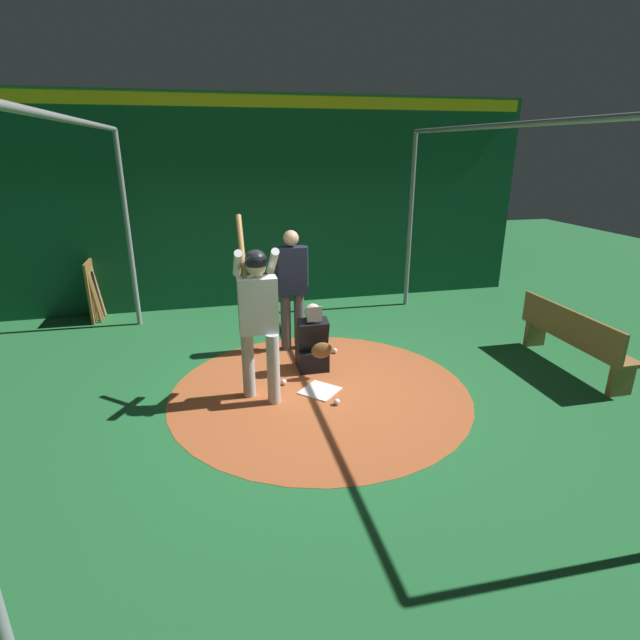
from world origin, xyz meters
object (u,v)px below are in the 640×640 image
catcher (313,344)px  batter (258,311)px  bat_rack (95,291)px  baseball_1 (337,402)px  umpire (292,284)px  bench (573,337)px  baseball_2 (284,382)px  baseball_0 (335,351)px  home_plate (320,391)px

catcher → batter: bearing=-50.5°
bat_rack → baseball_1: (4.05, 3.33, -0.45)m
catcher → bat_rack: bat_rack is taller
baseball_1 → umpire: bearing=-174.1°
bench → baseball_2: 3.96m
umpire → bat_rack: (-2.23, -3.14, -0.52)m
batter → baseball_2: bearing=131.4°
bench → baseball_1: (0.27, -3.39, -0.41)m
catcher → baseball_0: 0.72m
catcher → baseball_1: size_ratio=12.86×
catcher → baseball_1: (1.03, 0.06, -0.33)m
catcher → baseball_0: size_ratio=12.86×
batter → bench: bearing=88.5°
bench → baseball_0: (-1.23, -3.01, -0.41)m
umpire → baseball_1: umpire is taller
umpire → bat_rack: bearing=-125.4°
home_plate → baseball_2: size_ratio=5.68×
bat_rack → baseball_0: (2.56, 3.71, -0.45)m
home_plate → baseball_0: bearing=156.2°
catcher → baseball_1: catcher is taller
home_plate → baseball_0: (-1.12, 0.49, 0.03)m
umpire → home_plate: bearing=3.0°
bench → baseball_2: size_ratio=25.60×
home_plate → umpire: (-1.45, -0.08, 1.00)m
home_plate → umpire: 1.76m
batter → bat_rack: batter is taller
bench → baseball_0: 3.28m
batter → baseball_0: 1.98m
umpire → baseball_0: umpire is taller
bench → baseball_2: bearing=-95.7°
baseball_0 → umpire: bearing=-120.3°
bat_rack → catcher: bearing=47.2°
bat_rack → baseball_2: size_ratio=14.20×
bat_rack → home_plate: bearing=41.2°
home_plate → baseball_0: 1.22m
batter → bat_rack: (-3.68, -2.48, -0.63)m
batter → baseball_2: size_ratio=29.25×
umpire → bench: 3.95m
batter → baseball_2: batter is taller
home_plate → catcher: catcher is taller
home_plate → baseball_1: (0.38, 0.11, 0.03)m
catcher → bat_rack: bearing=-132.8°
catcher → baseball_2: catcher is taller
baseball_2 → baseball_0: bearing=132.8°
bench → home_plate: bearing=-91.8°
catcher → umpire: 1.03m
umpire → baseball_1: (1.83, 0.19, -0.97)m
catcher → bench: bearing=77.6°
baseball_1 → batter: bearing=-113.9°
catcher → bat_rack: (-3.03, -3.27, 0.12)m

